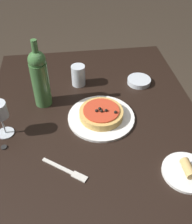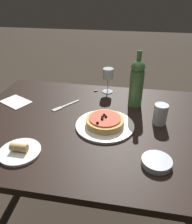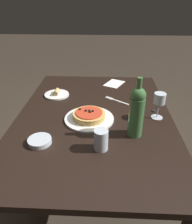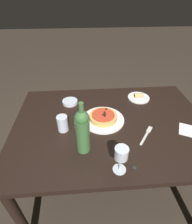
# 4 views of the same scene
# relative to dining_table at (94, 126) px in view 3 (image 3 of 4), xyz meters

# --- Properties ---
(ground_plane) EXTENTS (14.00, 14.00, 0.00)m
(ground_plane) POSITION_rel_dining_table_xyz_m (0.00, 0.00, -0.67)
(ground_plane) COLOR #382D23
(dining_table) EXTENTS (1.37, 0.96, 0.75)m
(dining_table) POSITION_rel_dining_table_xyz_m (0.00, 0.00, 0.00)
(dining_table) COLOR black
(dining_table) RESTS_ON ground_plane
(dinner_plate) EXTENTS (0.30, 0.30, 0.01)m
(dinner_plate) POSITION_rel_dining_table_xyz_m (0.06, -0.03, 0.09)
(dinner_plate) COLOR white
(dinner_plate) RESTS_ON dining_table
(pizza) EXTENTS (0.20, 0.20, 0.05)m
(pizza) POSITION_rel_dining_table_xyz_m (0.06, -0.03, 0.12)
(pizza) COLOR tan
(pizza) RESTS_ON dinner_plate
(wine_glass) EXTENTS (0.07, 0.07, 0.16)m
(wine_glass) POSITION_rel_dining_table_xyz_m (0.02, 0.39, 0.21)
(wine_glass) COLOR silver
(wine_glass) RESTS_ON dining_table
(wine_bottle) EXTENTS (0.08, 0.08, 0.33)m
(wine_bottle) POSITION_rel_dining_table_xyz_m (0.20, 0.23, 0.23)
(wine_bottle) COLOR #3D6B38
(wine_bottle) RESTS_ON dining_table
(water_cup) EXTENTS (0.07, 0.07, 0.11)m
(water_cup) POSITION_rel_dining_table_xyz_m (0.33, 0.05, 0.14)
(water_cup) COLOR silver
(water_cup) RESTS_ON dining_table
(side_bowl) EXTENTS (0.12, 0.12, 0.03)m
(side_bowl) POSITION_rel_dining_table_xyz_m (0.30, -0.27, 0.10)
(side_bowl) COLOR silver
(side_bowl) RESTS_ON dining_table
(fork) EXTENTS (0.13, 0.17, 0.00)m
(fork) POSITION_rel_dining_table_xyz_m (-0.21, 0.14, 0.09)
(fork) COLOR beige
(fork) RESTS_ON dining_table
(side_plate) EXTENTS (0.18, 0.18, 0.05)m
(side_plate) POSITION_rel_dining_table_xyz_m (-0.27, -0.30, 0.10)
(side_plate) COLOR white
(side_plate) RESTS_ON dining_table
(paper_napkin) EXTENTS (0.21, 0.19, 0.00)m
(paper_napkin) POSITION_rel_dining_table_xyz_m (-0.52, 0.14, 0.09)
(paper_napkin) COLOR white
(paper_napkin) RESTS_ON dining_table
(bottle_cap) EXTENTS (0.02, 0.02, 0.01)m
(bottle_cap) POSITION_rel_dining_table_xyz_m (-0.06, 0.38, 0.09)
(bottle_cap) COLOR black
(bottle_cap) RESTS_ON dining_table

